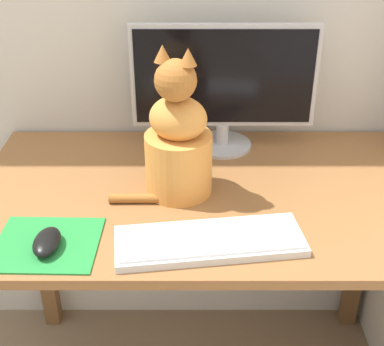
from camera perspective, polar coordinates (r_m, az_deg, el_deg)
name	(u,v)px	position (r m, az deg, el deg)	size (l,w,h in m)	color
desk	(203,227)	(1.42, 1.13, -5.77)	(1.17, 0.68, 0.76)	brown
monitor	(223,84)	(1.49, 3.28, 9.48)	(0.51, 0.17, 0.36)	#B2B2B7
keyboard	(209,240)	(1.16, 1.77, -7.20)	(0.42, 0.19, 0.02)	silver
mousepad_left	(46,244)	(1.21, -15.33, -7.34)	(0.23, 0.20, 0.00)	#238438
computer_mouse_left	(46,242)	(1.19, -15.34, -7.12)	(0.06, 0.10, 0.03)	black
cat	(176,142)	(1.28, -1.67, 3.30)	(0.27, 0.21, 0.37)	#D6893D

